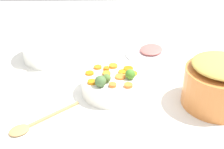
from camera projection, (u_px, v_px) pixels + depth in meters
tabletop at (107, 92)px, 1.19m from camera, size 2.40×2.40×0.02m
serving_bowl_carrots at (112, 85)px, 1.15m from camera, size 0.23×0.23×0.07m
metal_pot at (219, 87)px, 1.07m from camera, size 0.25×0.25×0.14m
stuffing_mound at (223, 65)px, 1.02m from camera, size 0.21×0.21×0.04m
carrot_slice_0 at (106, 73)px, 1.15m from camera, size 0.04×0.04×0.01m
carrot_slice_1 at (92, 82)px, 1.09m from camera, size 0.03×0.03×0.01m
carrot_slice_2 at (114, 66)px, 1.20m from camera, size 0.03×0.03×0.01m
carrot_slice_3 at (133, 73)px, 1.15m from camera, size 0.04×0.04×0.01m
carrot_slice_4 at (113, 85)px, 1.07m from camera, size 0.03×0.03×0.01m
carrot_slice_5 at (121, 77)px, 1.13m from camera, size 0.04×0.04×0.01m
carrot_slice_6 at (98, 67)px, 1.19m from camera, size 0.04×0.04×0.01m
carrot_slice_7 at (129, 69)px, 1.18m from camera, size 0.05×0.05×0.01m
carrot_slice_8 at (108, 68)px, 1.18m from camera, size 0.03×0.03×0.01m
carrot_slice_9 at (90, 73)px, 1.15m from camera, size 0.05×0.05×0.01m
carrot_slice_10 at (123, 72)px, 1.16m from camera, size 0.04×0.04×0.01m
carrot_slice_11 at (129, 85)px, 1.07m from camera, size 0.04×0.04×0.01m
brussels_sprout_0 at (101, 81)px, 1.07m from camera, size 0.04×0.04×0.04m
brussels_sprout_1 at (107, 78)px, 1.09m from camera, size 0.03×0.03×0.03m
brussels_sprout_2 at (131, 74)px, 1.11m from camera, size 0.04×0.04×0.04m
wooden_spoon at (30, 125)px, 0.99m from camera, size 0.20×0.23×0.01m
casserole_dish at (51, 47)px, 1.39m from camera, size 0.25×0.25×0.12m
ham_plate at (152, 53)px, 1.45m from camera, size 0.26×0.26×0.01m
ham_slice_main at (152, 49)px, 1.45m from camera, size 0.16×0.15×0.02m
dish_towel at (5, 81)px, 1.24m from camera, size 0.19×0.14×0.01m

